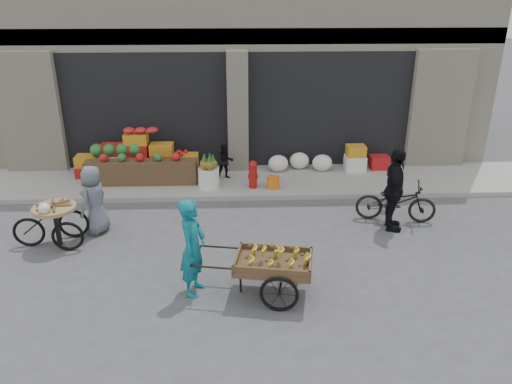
{
  "coord_description": "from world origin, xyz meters",
  "views": [
    {
      "loc": [
        -0.03,
        -8.02,
        4.87
      ],
      "look_at": [
        0.32,
        0.93,
        1.1
      ],
      "focal_mm": 35.0,
      "sensor_mm": 36.0,
      "label": 1
    }
  ],
  "objects_px": {
    "pineapple_bin": "(209,178)",
    "vendor_woman": "(193,248)",
    "cyclist": "(394,190)",
    "seated_person": "(225,162)",
    "fire_hydrant": "(253,173)",
    "banana_cart": "(271,261)",
    "bicycle": "(396,202)",
    "vendor_grey": "(94,200)",
    "orange_bucket": "(273,182)",
    "tricycle_cart": "(55,219)"
  },
  "relations": [
    {
      "from": "tricycle_cart",
      "to": "cyclist",
      "type": "xyz_separation_m",
      "value": [
        6.85,
        0.42,
        0.33
      ]
    },
    {
      "from": "orange_bucket",
      "to": "seated_person",
      "type": "height_order",
      "value": "seated_person"
    },
    {
      "from": "pineapple_bin",
      "to": "orange_bucket",
      "type": "bearing_deg",
      "value": -3.58
    },
    {
      "from": "fire_hydrant",
      "to": "cyclist",
      "type": "relative_size",
      "value": 0.39
    },
    {
      "from": "orange_bucket",
      "to": "tricycle_cart",
      "type": "distance_m",
      "value": 5.16
    },
    {
      "from": "pineapple_bin",
      "to": "vendor_woman",
      "type": "height_order",
      "value": "vendor_woman"
    },
    {
      "from": "bicycle",
      "to": "cyclist",
      "type": "height_order",
      "value": "cyclist"
    },
    {
      "from": "pineapple_bin",
      "to": "seated_person",
      "type": "bearing_deg",
      "value": 56.31
    },
    {
      "from": "vendor_grey",
      "to": "bicycle",
      "type": "bearing_deg",
      "value": 114.28
    },
    {
      "from": "fire_hydrant",
      "to": "vendor_woman",
      "type": "xyz_separation_m",
      "value": [
        -1.14,
        -4.35,
        0.35
      ]
    },
    {
      "from": "banana_cart",
      "to": "cyclist",
      "type": "distance_m",
      "value": 3.59
    },
    {
      "from": "banana_cart",
      "to": "vendor_grey",
      "type": "xyz_separation_m",
      "value": [
        -3.49,
        2.43,
        0.08
      ]
    },
    {
      "from": "orange_bucket",
      "to": "vendor_grey",
      "type": "xyz_separation_m",
      "value": [
        -3.85,
        -1.99,
        0.46
      ]
    },
    {
      "from": "seated_person",
      "to": "bicycle",
      "type": "relative_size",
      "value": 0.54
    },
    {
      "from": "fire_hydrant",
      "to": "banana_cart",
      "type": "distance_m",
      "value": 4.48
    },
    {
      "from": "tricycle_cart",
      "to": "cyclist",
      "type": "bearing_deg",
      "value": -1.62
    },
    {
      "from": "fire_hydrant",
      "to": "vendor_grey",
      "type": "distance_m",
      "value": 3.93
    },
    {
      "from": "fire_hydrant",
      "to": "cyclist",
      "type": "bearing_deg",
      "value": -36.88
    },
    {
      "from": "vendor_woman",
      "to": "tricycle_cart",
      "type": "xyz_separation_m",
      "value": [
        -2.85,
        1.77,
        -0.29
      ]
    },
    {
      "from": "pineapple_bin",
      "to": "vendor_woman",
      "type": "bearing_deg",
      "value": -90.47
    },
    {
      "from": "vendor_grey",
      "to": "cyclist",
      "type": "xyz_separation_m",
      "value": [
        6.22,
        -0.11,
        0.16
      ]
    },
    {
      "from": "banana_cart",
      "to": "fire_hydrant",
      "type": "bearing_deg",
      "value": 101.87
    },
    {
      "from": "seated_person",
      "to": "cyclist",
      "type": "height_order",
      "value": "cyclist"
    },
    {
      "from": "tricycle_cart",
      "to": "bicycle",
      "type": "height_order",
      "value": "tricycle_cart"
    },
    {
      "from": "vendor_woman",
      "to": "cyclist",
      "type": "height_order",
      "value": "cyclist"
    },
    {
      "from": "seated_person",
      "to": "pineapple_bin",
      "type": "bearing_deg",
      "value": -133.69
    },
    {
      "from": "fire_hydrant",
      "to": "bicycle",
      "type": "xyz_separation_m",
      "value": [
        3.07,
        -1.75,
        -0.05
      ]
    },
    {
      "from": "orange_bucket",
      "to": "vendor_woman",
      "type": "height_order",
      "value": "vendor_woman"
    },
    {
      "from": "pineapple_bin",
      "to": "orange_bucket",
      "type": "xyz_separation_m",
      "value": [
        1.6,
        -0.1,
        -0.1
      ]
    },
    {
      "from": "vendor_grey",
      "to": "vendor_woman",
      "type": "bearing_deg",
      "value": 65.54
    },
    {
      "from": "banana_cart",
      "to": "bicycle",
      "type": "height_order",
      "value": "bicycle"
    },
    {
      "from": "bicycle",
      "to": "cyclist",
      "type": "bearing_deg",
      "value": 164.46
    },
    {
      "from": "orange_bucket",
      "to": "bicycle",
      "type": "distance_m",
      "value": 3.08
    },
    {
      "from": "vendor_woman",
      "to": "vendor_grey",
      "type": "height_order",
      "value": "vendor_woman"
    },
    {
      "from": "cyclist",
      "to": "vendor_woman",
      "type": "bearing_deg",
      "value": 129.76
    },
    {
      "from": "banana_cart",
      "to": "bicycle",
      "type": "bearing_deg",
      "value": 53.04
    },
    {
      "from": "fire_hydrant",
      "to": "bicycle",
      "type": "relative_size",
      "value": 0.41
    },
    {
      "from": "seated_person",
      "to": "banana_cart",
      "type": "bearing_deg",
      "value": -90.67
    },
    {
      "from": "seated_person",
      "to": "tricycle_cart",
      "type": "height_order",
      "value": "seated_person"
    },
    {
      "from": "seated_person",
      "to": "banana_cart",
      "type": "distance_m",
      "value": 5.2
    },
    {
      "from": "cyclist",
      "to": "seated_person",
      "type": "bearing_deg",
      "value": 62.89
    },
    {
      "from": "banana_cart",
      "to": "bicycle",
      "type": "distance_m",
      "value": 4.0
    },
    {
      "from": "tricycle_cart",
      "to": "vendor_grey",
      "type": "bearing_deg",
      "value": 34.71
    },
    {
      "from": "orange_bucket",
      "to": "vendor_woman",
      "type": "relative_size",
      "value": 0.19
    },
    {
      "from": "bicycle",
      "to": "vendor_woman",
      "type": "bearing_deg",
      "value": 132.72
    },
    {
      "from": "fire_hydrant",
      "to": "seated_person",
      "type": "bearing_deg",
      "value": 137.12
    },
    {
      "from": "vendor_woman",
      "to": "vendor_grey",
      "type": "relative_size",
      "value": 1.16
    },
    {
      "from": "banana_cart",
      "to": "orange_bucket",
      "type": "bearing_deg",
      "value": 95.43
    },
    {
      "from": "seated_person",
      "to": "bicycle",
      "type": "distance_m",
      "value": 4.47
    },
    {
      "from": "tricycle_cart",
      "to": "pineapple_bin",
      "type": "bearing_deg",
      "value": 37.12
    }
  ]
}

